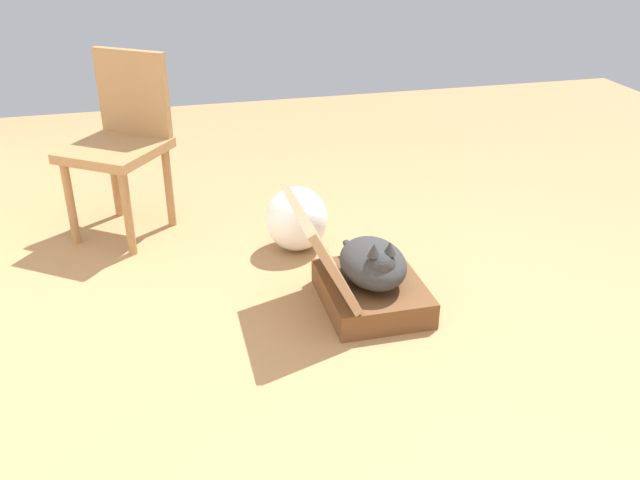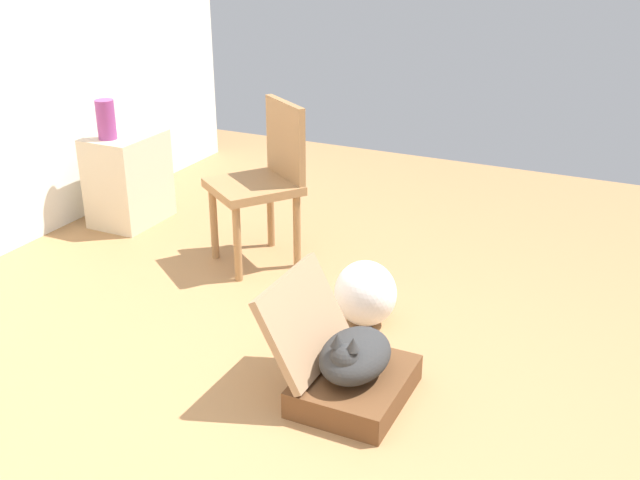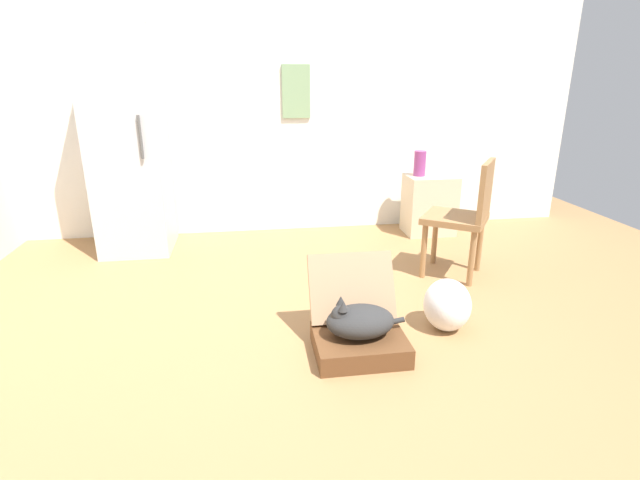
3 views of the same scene
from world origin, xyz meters
name	(u,v)px [view 1 (image 1 of 3)]	position (x,y,z in m)	size (l,w,h in m)	color
ground_plane	(329,364)	(0.00, 0.00, 0.00)	(7.68, 7.68, 0.00)	#9E7247
suitcase_base	(372,292)	(0.38, -0.29, 0.06)	(0.52, 0.42, 0.12)	brown
suitcase_lid	(320,247)	(0.38, -0.06, 0.32)	(0.52, 0.42, 0.04)	#9B7756
cat	(373,263)	(0.37, -0.29, 0.21)	(0.47, 0.28, 0.24)	#2D2D2D
plastic_bag_white	(297,219)	(0.99, -0.09, 0.17)	(0.29, 0.31, 0.33)	white
chair	(122,137)	(1.45, 0.73, 0.52)	(0.63, 0.62, 0.94)	olive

